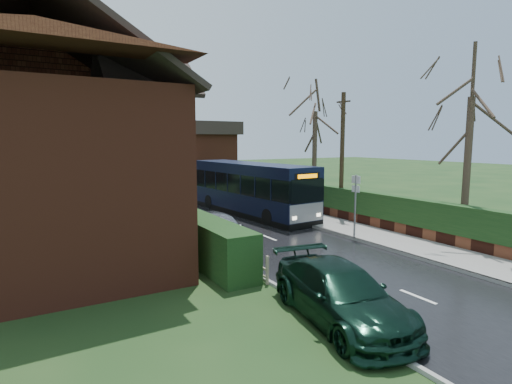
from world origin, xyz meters
TOP-DOWN VIEW (x-y plane):
  - ground at (0.00, 0.00)m, footprint 140.00×140.00m
  - road at (0.00, 10.00)m, footprint 6.00×100.00m
  - pavement at (4.25, 10.00)m, footprint 2.50×100.00m
  - kerb_right at (3.05, 10.00)m, footprint 0.12×100.00m
  - kerb_left at (-3.05, 10.00)m, footprint 0.12×100.00m
  - front_hedge at (-3.90, 5.00)m, footprint 1.20×16.00m
  - picket_fence at (-3.15, 5.00)m, footprint 0.10×16.00m
  - right_wall_hedge at (5.80, 10.00)m, footprint 0.60×50.00m
  - brick_house at (-8.73, 4.78)m, footprint 9.30×14.60m
  - bus at (2.20, 7.67)m, footprint 3.17×10.30m
  - car_silver at (-2.80, 1.53)m, footprint 2.04×4.61m
  - car_green at (-2.90, -6.00)m, footprint 2.69×4.97m
  - car_distant at (2.00, 45.21)m, footprint 2.82×4.57m
  - bus_stop_sign at (3.20, -0.10)m, footprint 0.12×0.44m
  - telegraph_pole at (5.80, 3.74)m, footprint 0.24×0.90m
  - tree_right_near at (6.52, -3.09)m, footprint 4.09×4.09m
  - tree_right_far at (9.00, 10.25)m, footprint 4.83×4.83m

SIDE VIEW (x-z plane):
  - ground at x=0.00m, z-range 0.00..0.00m
  - road at x=0.00m, z-range 0.00..0.02m
  - kerb_left at x=-3.05m, z-range 0.00..0.10m
  - pavement at x=4.25m, z-range 0.00..0.14m
  - kerb_right at x=3.05m, z-range 0.00..0.14m
  - picket_fence at x=-3.15m, z-range 0.00..0.90m
  - car_green at x=-2.90m, z-range 0.00..1.37m
  - car_distant at x=2.00m, z-range 0.00..1.42m
  - car_silver at x=-2.80m, z-range 0.00..1.54m
  - front_hedge at x=-3.90m, z-range 0.00..1.60m
  - right_wall_hedge at x=5.80m, z-range 0.12..1.92m
  - bus at x=2.20m, z-range -0.01..3.07m
  - bus_stop_sign at x=3.20m, z-range 0.46..3.37m
  - telegraph_pole at x=5.80m, z-range 0.04..7.06m
  - brick_house at x=-8.73m, z-range -0.77..9.53m
  - tree_right_near at x=6.52m, z-range 2.18..11.00m
  - tree_right_far at x=9.00m, z-range 2.30..11.62m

